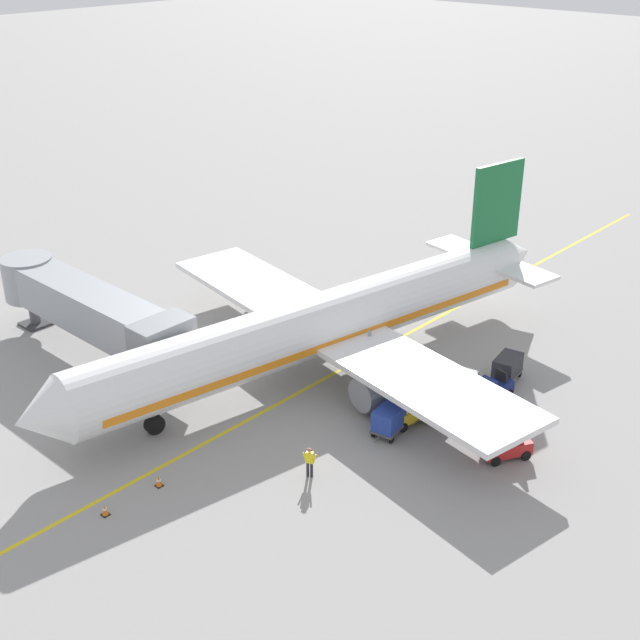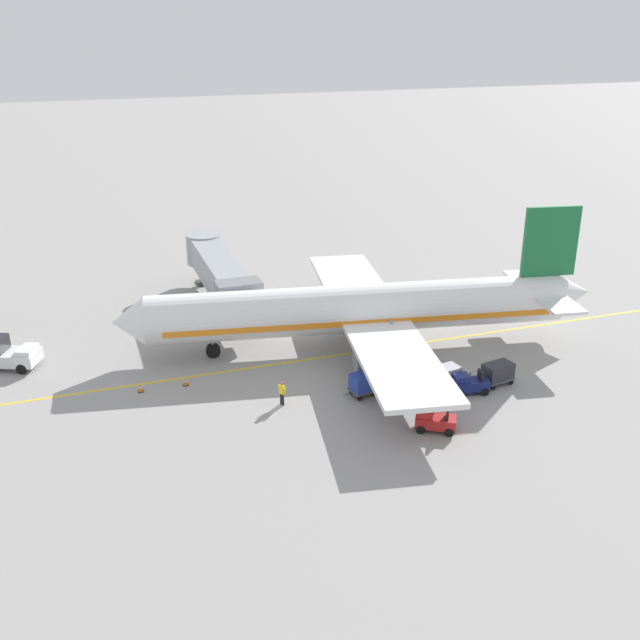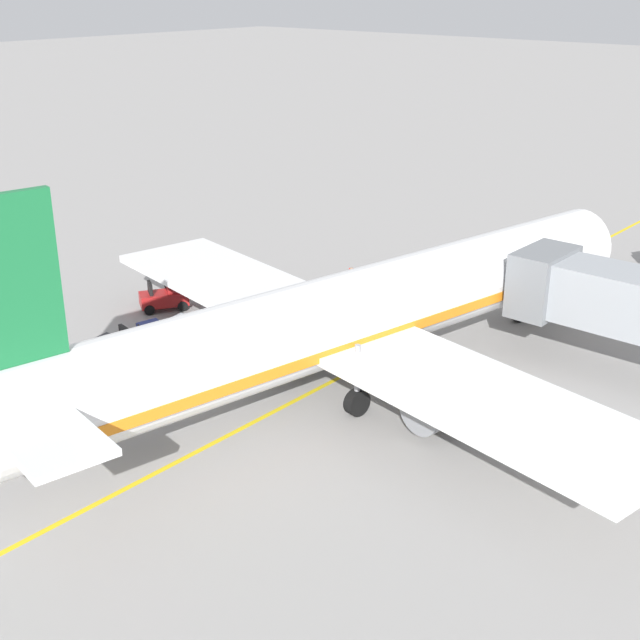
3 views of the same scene
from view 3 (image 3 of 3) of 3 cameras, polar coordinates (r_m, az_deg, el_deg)
name	(u,v)px [view 3 (image 3 of 3)]	position (r m, az deg, el deg)	size (l,w,h in m)	color
ground_plane	(315,390)	(36.82, -0.32, -4.72)	(400.00, 400.00, 0.00)	gray
gate_lead_in_line	(315,390)	(36.82, -0.32, -4.72)	(0.24, 80.00, 0.01)	gold
parked_airliner	(353,316)	(36.15, 2.19, 0.28)	(30.45, 37.22, 10.63)	white
baggage_tug_lead	(141,340)	(40.79, -11.92, -1.35)	(1.66, 2.67, 1.62)	navy
baggage_tug_trailing	(166,297)	(46.08, -10.31, 1.54)	(2.29, 2.76, 1.62)	#B21E1E
baggage_tug_spare	(251,319)	(42.54, -4.64, 0.08)	(1.71, 2.69, 1.62)	gold
baggage_cart_front	(272,307)	(43.35, -3.21, 0.88)	(1.68, 2.98, 1.58)	#4C4C51
baggage_cart_second_in_train	(224,321)	(41.83, -6.48, -0.04)	(1.68, 2.98, 1.58)	#4C4C51
baggage_cart_third_in_train	(178,335)	(40.52, -9.51, -0.97)	(1.68, 2.98, 1.58)	#4C4C51
baggage_cart_tail_end	(101,356)	(38.98, -14.43, -2.34)	(1.68, 2.98, 1.58)	#4C4C51
ground_crew_wing_walker	(351,280)	(47.15, 2.11, 2.68)	(0.69, 0.41, 1.69)	#232328
safety_cone_nose_left	(508,272)	(51.70, 12.51, 3.16)	(0.36, 0.36, 0.59)	black
safety_cone_nose_right	(480,285)	(49.16, 10.70, 2.31)	(0.36, 0.36, 0.59)	black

